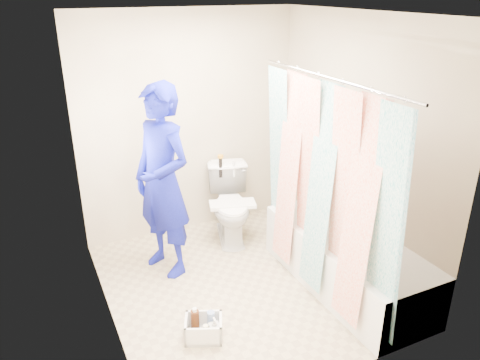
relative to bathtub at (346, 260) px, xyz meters
name	(u,v)px	position (x,y,z in m)	size (l,w,h in m)	color
floor	(242,284)	(-0.85, 0.43, -0.27)	(2.60, 2.60, 0.00)	tan
ceiling	(243,13)	(-0.85, 0.43, 2.13)	(2.40, 2.60, 0.02)	silver
wall_back	(190,126)	(-0.85, 1.73, 0.93)	(2.40, 0.02, 2.40)	beige
wall_front	(336,233)	(-0.85, -0.88, 0.93)	(2.40, 0.02, 2.40)	beige
wall_left	(97,189)	(-2.05, 0.43, 0.93)	(0.02, 2.60, 2.40)	beige
wall_right	(357,145)	(0.35, 0.43, 0.93)	(0.02, 2.60, 2.40)	beige
bathtub	(346,260)	(0.00, 0.00, 0.00)	(0.70, 1.75, 0.50)	silver
curtain_rod	(330,78)	(-0.33, 0.00, 1.68)	(0.02, 0.02, 1.90)	silver
shower_curtain	(322,192)	(-0.33, 0.00, 0.75)	(0.06, 1.75, 1.80)	white
toilet	(231,205)	(-0.58, 1.27, 0.13)	(0.44, 0.77, 0.79)	white
tank_lid	(232,204)	(-0.61, 1.15, 0.19)	(0.48, 0.21, 0.04)	white
tank_internals	(224,165)	(-0.56, 1.49, 0.51)	(0.19, 0.09, 0.26)	black
plumber	(163,182)	(-1.39, 0.99, 0.65)	(0.67, 0.44, 1.84)	#0F2E9B
cleaning_caddy	(205,329)	(-1.43, -0.10, -0.19)	(0.36, 0.33, 0.22)	white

